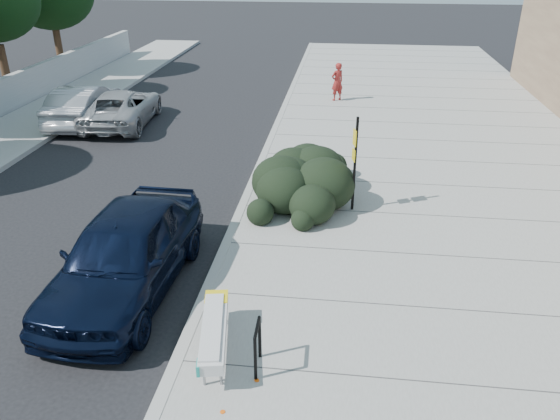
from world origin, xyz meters
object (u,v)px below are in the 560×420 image
at_px(sign_post, 355,158).
at_px(pedestrian, 337,82).
at_px(sedan_navy, 125,253).
at_px(suv_silver, 122,107).
at_px(bike_rack, 257,343).
at_px(wagon_silver, 84,105).
at_px(bench, 214,330).

bearing_deg(sign_post, pedestrian, 80.59).
distance_m(sedan_navy, suv_silver, 11.72).
xyz_separation_m(sedan_navy, pedestrian, (3.79, 14.91, 0.10)).
distance_m(bike_rack, wagon_silver, 15.66).
relative_size(sign_post, pedestrian, 1.53).
height_order(suv_silver, pedestrian, pedestrian).
height_order(sedan_navy, suv_silver, sedan_navy).
relative_size(sign_post, wagon_silver, 0.54).
bearing_deg(bench, bike_rack, -29.66).
distance_m(wagon_silver, suv_silver, 1.50).
xyz_separation_m(sedan_navy, wagon_silver, (-5.88, 10.79, -0.11)).
height_order(bench, suv_silver, suv_silver).
relative_size(bike_rack, suv_silver, 0.17).
distance_m(sign_post, wagon_silver, 12.42).
bearing_deg(suv_silver, bike_rack, 115.04).
height_order(sign_post, pedestrian, sign_post).
xyz_separation_m(bike_rack, suv_silver, (-7.37, 12.99, 0.01)).
bearing_deg(wagon_silver, bike_rack, 120.61).
bearing_deg(sedan_navy, bike_rack, -33.06).
bearing_deg(suv_silver, wagon_silver, -1.39).
xyz_separation_m(bench, wagon_silver, (-8.10, 12.63, 0.13)).
bearing_deg(wagon_silver, bench, 118.78).
bearing_deg(bike_rack, suv_silver, 118.09).
relative_size(sedan_navy, pedestrian, 3.11).
distance_m(bench, sedan_navy, 2.89).
bearing_deg(bench, pedestrian, 74.76).
relative_size(bench, wagon_silver, 0.45).
relative_size(bike_rack, pedestrian, 0.52).
distance_m(bike_rack, sign_post, 6.36).
xyz_separation_m(bench, pedestrian, (1.57, 16.75, 0.34)).
bearing_deg(sign_post, sedan_navy, -151.36).
relative_size(bench, bike_rack, 2.42).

